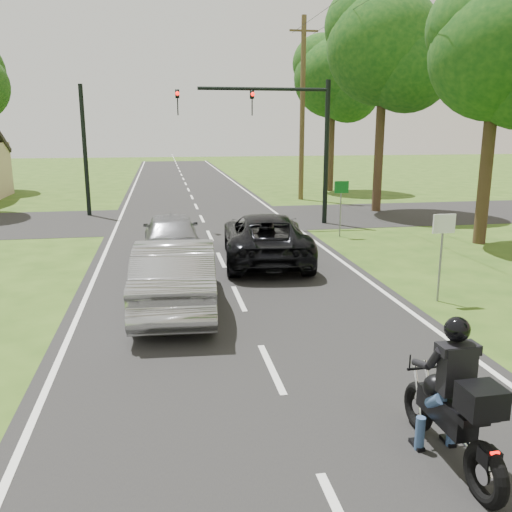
{
  "coord_description": "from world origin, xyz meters",
  "views": [
    {
      "loc": [
        -1.75,
        -8.52,
        4.09
      ],
      "look_at": [
        0.25,
        3.0,
        1.3
      ],
      "focal_mm": 38.0,
      "sensor_mm": 36.0,
      "label": 1
    }
  ],
  "objects_px": {
    "traffic_signal": "(284,126)",
    "sign_white": "(443,236)",
    "silver_suv": "(171,234)",
    "dark_suv": "(265,237)",
    "sign_green": "(341,195)",
    "motorcycle_rider": "(455,409)",
    "silver_sedan": "(176,274)",
    "utility_pole_far": "(302,109)"
  },
  "relations": [
    {
      "from": "traffic_signal",
      "to": "sign_white",
      "type": "distance_m",
      "value": 11.39
    },
    {
      "from": "silver_suv",
      "to": "dark_suv",
      "type": "bearing_deg",
      "value": 160.22
    },
    {
      "from": "silver_suv",
      "to": "traffic_signal",
      "type": "relative_size",
      "value": 0.69
    },
    {
      "from": "sign_white",
      "to": "sign_green",
      "type": "relative_size",
      "value": 1.0
    },
    {
      "from": "motorcycle_rider",
      "to": "sign_white",
      "type": "height_order",
      "value": "sign_white"
    },
    {
      "from": "dark_suv",
      "to": "sign_green",
      "type": "height_order",
      "value": "sign_green"
    },
    {
      "from": "silver_sedan",
      "to": "motorcycle_rider",
      "type": "bearing_deg",
      "value": 118.88
    },
    {
      "from": "utility_pole_far",
      "to": "sign_green",
      "type": "bearing_deg",
      "value": -96.73
    },
    {
      "from": "sign_white",
      "to": "sign_green",
      "type": "distance_m",
      "value": 8.0
    },
    {
      "from": "sign_green",
      "to": "sign_white",
      "type": "bearing_deg",
      "value": -91.43
    },
    {
      "from": "silver_sedan",
      "to": "sign_green",
      "type": "xyz_separation_m",
      "value": [
        6.42,
        7.45,
        0.77
      ]
    },
    {
      "from": "sign_green",
      "to": "silver_suv",
      "type": "bearing_deg",
      "value": -160.3
    },
    {
      "from": "dark_suv",
      "to": "traffic_signal",
      "type": "relative_size",
      "value": 0.85
    },
    {
      "from": "traffic_signal",
      "to": "dark_suv",
      "type": "bearing_deg",
      "value": -107.37
    },
    {
      "from": "utility_pole_far",
      "to": "silver_suv",
      "type": "bearing_deg",
      "value": -120.07
    },
    {
      "from": "dark_suv",
      "to": "sign_white",
      "type": "height_order",
      "value": "sign_white"
    },
    {
      "from": "dark_suv",
      "to": "traffic_signal",
      "type": "distance_m",
      "value": 7.43
    },
    {
      "from": "silver_sedan",
      "to": "sign_white",
      "type": "bearing_deg",
      "value": 178.25
    },
    {
      "from": "motorcycle_rider",
      "to": "traffic_signal",
      "type": "height_order",
      "value": "traffic_signal"
    },
    {
      "from": "dark_suv",
      "to": "silver_suv",
      "type": "xyz_separation_m",
      "value": [
        -2.87,
        1.0,
        -0.0
      ]
    },
    {
      "from": "dark_suv",
      "to": "silver_suv",
      "type": "bearing_deg",
      "value": -13.59
    },
    {
      "from": "silver_suv",
      "to": "utility_pole_far",
      "type": "distance_m",
      "value": 15.98
    },
    {
      "from": "motorcycle_rider",
      "to": "traffic_signal",
      "type": "distance_m",
      "value": 17.48
    },
    {
      "from": "dark_suv",
      "to": "silver_sedan",
      "type": "height_order",
      "value": "silver_sedan"
    },
    {
      "from": "sign_green",
      "to": "motorcycle_rider",
      "type": "bearing_deg",
      "value": -103.04
    },
    {
      "from": "motorcycle_rider",
      "to": "dark_suv",
      "type": "xyz_separation_m",
      "value": [
        -0.28,
        10.76,
        0.0
      ]
    },
    {
      "from": "motorcycle_rider",
      "to": "silver_sedan",
      "type": "bearing_deg",
      "value": 113.95
    },
    {
      "from": "silver_sedan",
      "to": "sign_white",
      "type": "height_order",
      "value": "sign_white"
    },
    {
      "from": "dark_suv",
      "to": "silver_suv",
      "type": "distance_m",
      "value": 3.04
    },
    {
      "from": "motorcycle_rider",
      "to": "sign_green",
      "type": "relative_size",
      "value": 1.06
    },
    {
      "from": "silver_suv",
      "to": "utility_pole_far",
      "type": "bearing_deg",
      "value": -120.56
    },
    {
      "from": "dark_suv",
      "to": "sign_white",
      "type": "bearing_deg",
      "value": 131.07
    },
    {
      "from": "silver_sedan",
      "to": "silver_suv",
      "type": "xyz_separation_m",
      "value": [
        0.01,
        5.16,
        -0.07
      ]
    },
    {
      "from": "sign_white",
      "to": "sign_green",
      "type": "bearing_deg",
      "value": 88.57
    },
    {
      "from": "utility_pole_far",
      "to": "sign_white",
      "type": "relative_size",
      "value": 4.71
    },
    {
      "from": "silver_suv",
      "to": "utility_pole_far",
      "type": "height_order",
      "value": "utility_pole_far"
    },
    {
      "from": "traffic_signal",
      "to": "utility_pole_far",
      "type": "bearing_deg",
      "value": 70.32
    },
    {
      "from": "sign_green",
      "to": "traffic_signal",
      "type": "bearing_deg",
      "value": 117.38
    },
    {
      "from": "silver_sedan",
      "to": "sign_green",
      "type": "distance_m",
      "value": 9.86
    },
    {
      "from": "motorcycle_rider",
      "to": "sign_green",
      "type": "distance_m",
      "value": 14.45
    },
    {
      "from": "dark_suv",
      "to": "sign_white",
      "type": "distance_m",
      "value": 5.83
    },
    {
      "from": "silver_suv",
      "to": "sign_green",
      "type": "height_order",
      "value": "sign_green"
    }
  ]
}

